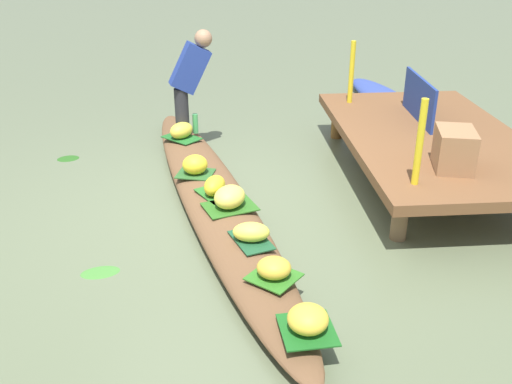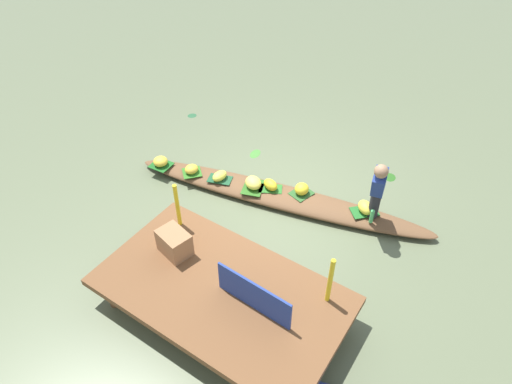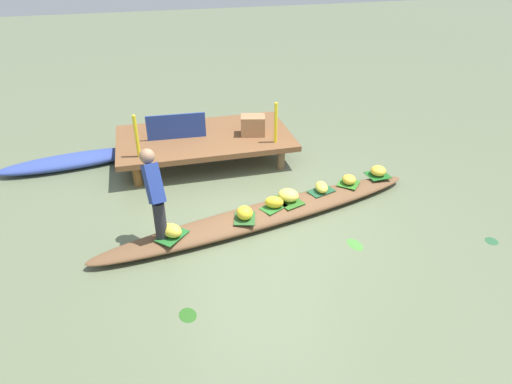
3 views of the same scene
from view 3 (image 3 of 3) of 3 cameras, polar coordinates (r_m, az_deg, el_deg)
The scene contains 27 objects.
canal_water at distance 6.91m, azimuth 1.07°, elevation -3.56°, with size 40.00×40.00×0.00m, color #5F6A4C.
dock_platform at distance 8.60m, azimuth -6.47°, elevation 6.65°, with size 3.20×1.80×0.48m.
vendor_boat at distance 6.86m, azimuth 1.07°, elevation -2.87°, with size 5.23×0.61×0.20m, color brown.
moored_boat at distance 9.06m, azimuth -21.92°, elevation 3.64°, with size 2.61×0.54×0.22m, color #344899.
leaf_mat_0 at distance 7.02m, azimuth 4.05°, elevation -1.07°, with size 0.44×0.34×0.01m, color #2C631F.
banana_bunch_0 at distance 6.97m, azimuth 4.08°, elevation -0.40°, with size 0.32×0.26×0.19m, color #F9E457.
leaf_mat_1 at distance 6.59m, azimuth -1.42°, elevation -3.32°, with size 0.35×0.30×0.01m, color #2B5B27.
banana_bunch_1 at distance 6.54m, azimuth -1.44°, elevation -2.62°, with size 0.25×0.23×0.20m, color yellow.
leaf_mat_2 at distance 7.33m, azimuth 8.18°, elevation 0.12°, with size 0.41×0.25×0.01m, color #1D4F2E.
banana_bunch_2 at distance 7.29m, azimuth 8.22°, elevation 0.62°, with size 0.29×0.19×0.15m, color #EBE24C.
leaf_mat_3 at distance 7.62m, azimuth 11.52°, elevation 1.06°, with size 0.31×0.32×0.01m, color #307221.
banana_bunch_3 at distance 7.58m, azimuth 11.58°, elevation 1.55°, with size 0.22×0.25×0.15m, color gold.
leaf_mat_4 at distance 6.34m, azimuth -10.46°, elevation -5.43°, with size 0.42×0.28×0.01m, color #206326.
banana_bunch_4 at distance 6.29m, azimuth -10.54°, elevation -4.76°, with size 0.30×0.21×0.18m, color yellow.
leaf_mat_5 at distance 7.99m, azimuth 15.00°, elevation 2.06°, with size 0.36×0.33×0.01m, color #1A5E1E.
banana_bunch_5 at distance 7.95m, azimuth 15.08°, elevation 2.59°, with size 0.26×0.26×0.17m, color yellow.
leaf_mat_6 at distance 6.85m, azimuth 2.26°, elevation -1.90°, with size 0.40×0.24×0.01m, color #2A6C26.
banana_bunch_6 at distance 6.80m, azimuth 2.28°, elevation -1.28°, with size 0.28×0.18×0.18m, color yellow.
vendor_person at distance 6.08m, azimuth -12.62°, elevation 0.26°, with size 0.28×0.52×1.20m.
water_bottle at distance 6.41m, azimuth -12.21°, elevation -4.00°, with size 0.07×0.07×0.23m, color #48AC5E.
market_banner at distance 8.44m, azimuth -9.97°, elevation 8.08°, with size 1.06×0.03×0.47m, color navy.
railing_post_west at distance 7.82m, azimuth -14.74°, elevation 6.75°, with size 0.06×0.06×0.74m, color yellow.
railing_post_east at distance 8.12m, azimuth 2.49°, elevation 8.66°, with size 0.06×0.06×0.74m, color yellow.
produce_crate at distance 8.52m, azimuth -0.39°, elevation 8.37°, with size 0.44×0.32×0.36m, color #9F704A.
drifting_plant_0 at distance 5.47m, azimuth -8.55°, elevation -15.00°, with size 0.25×0.20×0.01m, color #275B1C.
drifting_plant_1 at distance 6.56m, azimuth 12.31°, elevation -6.44°, with size 0.30×0.18×0.01m, color #438333.
drifting_plant_2 at distance 7.29m, azimuth 27.44°, elevation -5.47°, with size 0.18×0.20×0.01m, color #265734.
Camera 3 is at (-1.54, -5.51, 3.88)m, focal length 31.92 mm.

